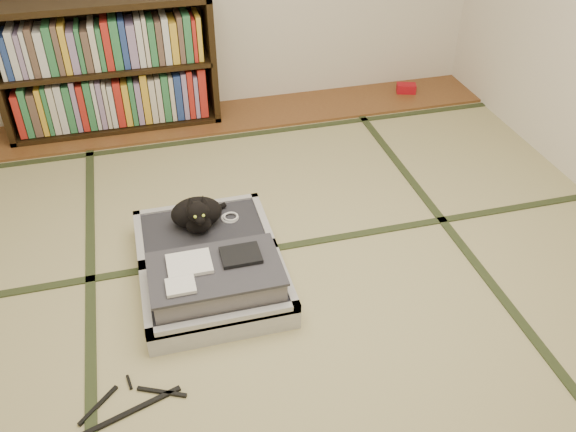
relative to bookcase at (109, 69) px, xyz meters
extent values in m
plane|color=tan|center=(0.79, -2.07, -0.45)|extent=(4.50, 4.50, 0.00)
cube|color=brown|center=(0.79, -0.07, -0.44)|extent=(4.00, 0.50, 0.02)
cube|color=#AD0D18|center=(2.27, -0.04, -0.40)|extent=(0.17, 0.13, 0.07)
cube|color=#2D381E|center=(-0.21, -2.07, -0.45)|extent=(0.05, 4.50, 0.01)
cube|color=#2D381E|center=(1.79, -2.07, -0.45)|extent=(0.05, 4.50, 0.01)
cube|color=#2D381E|center=(0.79, -1.67, -0.45)|extent=(4.00, 0.05, 0.01)
cube|color=#2D381E|center=(0.79, -0.37, -0.45)|extent=(4.00, 0.05, 0.01)
cube|color=black|center=(0.72, 0.00, 0.02)|extent=(0.04, 0.34, 0.95)
cube|color=black|center=(0.00, 0.00, -0.42)|extent=(1.47, 0.34, 0.04)
cube|color=black|center=(0.00, 0.00, 0.46)|extent=(1.47, 0.34, 0.04)
cube|color=black|center=(0.00, 0.00, 0.02)|extent=(1.41, 0.34, 0.03)
cube|color=black|center=(0.00, 0.16, 0.02)|extent=(1.47, 0.02, 0.95)
cube|color=gray|center=(0.00, -0.02, -0.20)|extent=(1.33, 0.24, 0.40)
cube|color=gray|center=(0.00, -0.02, 0.21)|extent=(1.33, 0.24, 0.36)
cube|color=silver|center=(0.40, -2.04, -0.39)|extent=(0.71, 0.47, 0.12)
cube|color=#2B2B33|center=(0.40, -2.04, -0.36)|extent=(0.64, 0.40, 0.09)
cube|color=silver|center=(0.40, -2.25, -0.32)|extent=(0.71, 0.04, 0.05)
cube|color=silver|center=(0.40, -1.82, -0.32)|extent=(0.71, 0.04, 0.05)
cube|color=silver|center=(0.06, -2.04, -0.32)|extent=(0.04, 0.47, 0.05)
cube|color=silver|center=(0.74, -2.04, -0.32)|extent=(0.04, 0.47, 0.05)
cube|color=silver|center=(0.40, -1.56, -0.39)|extent=(0.71, 0.47, 0.12)
cube|color=#2B2B33|center=(0.40, -1.56, -0.36)|extent=(0.64, 0.40, 0.09)
cube|color=silver|center=(0.40, -1.78, -0.32)|extent=(0.71, 0.04, 0.05)
cube|color=silver|center=(0.40, -1.34, -0.32)|extent=(0.71, 0.04, 0.05)
cube|color=silver|center=(0.06, -1.56, -0.32)|extent=(0.04, 0.47, 0.05)
cube|color=silver|center=(0.74, -1.56, -0.32)|extent=(0.04, 0.47, 0.05)
cylinder|color=black|center=(0.40, -1.80, -0.32)|extent=(0.64, 0.02, 0.02)
cube|color=gray|center=(0.40, -2.04, -0.27)|extent=(0.61, 0.37, 0.12)
cube|color=#34353B|center=(0.40, -2.04, -0.20)|extent=(0.63, 0.39, 0.01)
cube|color=white|center=(0.29, -1.99, -0.18)|extent=(0.21, 0.17, 0.02)
cube|color=black|center=(0.53, -1.99, -0.18)|extent=(0.19, 0.15, 0.02)
cube|color=white|center=(0.23, -2.13, -0.18)|extent=(0.13, 0.11, 0.02)
cube|color=white|center=(0.19, -2.26, -0.38)|extent=(0.06, 0.01, 0.04)
cube|color=white|center=(0.31, -2.26, -0.40)|extent=(0.05, 0.01, 0.03)
cube|color=orange|center=(0.64, -2.26, -0.38)|extent=(0.05, 0.01, 0.03)
cube|color=#197F33|center=(0.57, -2.26, -0.37)|extent=(0.04, 0.01, 0.03)
ellipsoid|color=black|center=(0.38, -1.53, -0.23)|extent=(0.27, 0.18, 0.17)
ellipsoid|color=black|center=(0.38, -1.61, -0.25)|extent=(0.14, 0.10, 0.10)
ellipsoid|color=black|center=(0.38, -1.64, -0.15)|extent=(0.12, 0.11, 0.11)
sphere|color=black|center=(0.38, -1.68, -0.16)|extent=(0.05, 0.05, 0.05)
cone|color=black|center=(0.35, -1.62, -0.09)|extent=(0.04, 0.05, 0.06)
cone|color=black|center=(0.42, -1.62, -0.09)|extent=(0.04, 0.05, 0.06)
sphere|color=#A5BF33|center=(0.36, -1.69, -0.14)|extent=(0.02, 0.02, 0.02)
sphere|color=#A5BF33|center=(0.40, -1.69, -0.14)|extent=(0.02, 0.02, 0.02)
cylinder|color=black|center=(0.48, -1.44, -0.29)|extent=(0.17, 0.10, 0.03)
torus|color=white|center=(0.56, -1.51, -0.31)|extent=(0.10, 0.10, 0.01)
torus|color=white|center=(0.57, -1.52, -0.30)|extent=(0.08, 0.08, 0.01)
cube|color=black|center=(-0.05, -2.55, -0.44)|extent=(0.42, 0.16, 0.01)
cube|color=black|center=(-0.18, -2.48, -0.44)|extent=(0.17, 0.17, 0.01)
cube|color=black|center=(0.08, -2.48, -0.44)|extent=(0.21, 0.11, 0.01)
cylinder|color=black|center=(-0.05, -2.39, -0.44)|extent=(0.03, 0.08, 0.01)
camera|label=1|loc=(0.18, -4.20, 1.70)|focal=38.00mm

